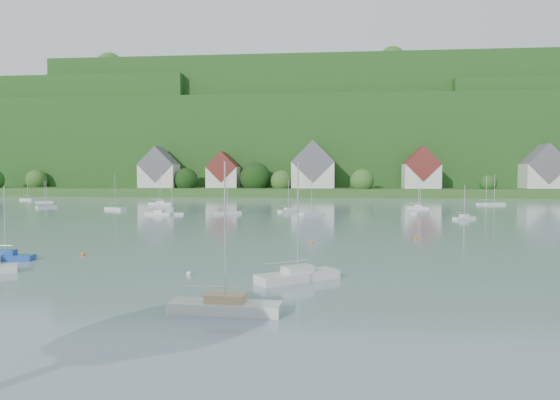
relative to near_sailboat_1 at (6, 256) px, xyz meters
name	(u,v)px	position (x,y,z in m)	size (l,w,h in m)	color
far_shore_strip	(302,191)	(19.66, 164.15, 1.09)	(600.00, 60.00, 3.00)	#2B531F
forested_ridge	(310,147)	(20.06, 232.72, 22.48)	(620.00, 181.22, 69.89)	#163F14
village_building_0	(159,171)	(-35.34, 151.15, 9.10)	(14.00, 10.40, 16.00)	beige
village_building_1	(223,173)	(-10.34, 153.15, 8.34)	(12.00, 9.36, 14.00)	beige
village_building_2	(313,169)	(24.66, 152.15, 9.86)	(16.00, 11.44, 18.00)	beige
village_building_3	(421,171)	(64.66, 150.15, 9.02)	(13.00, 10.40, 15.50)	beige
village_building_4	(544,171)	(109.66, 154.15, 9.18)	(15.00, 10.40, 16.50)	beige
near_sailboat_1	(6,256)	(0.00, 0.00, 0.00)	(5.42, 2.05, 7.14)	#1F479B
near_sailboat_2	(225,305)	(24.98, -16.84, 0.06)	(6.82, 2.26, 9.09)	silver
near_sailboat_3	(298,275)	(28.70, -6.96, 0.06)	(6.64, 5.70, 9.29)	silver
mooring_buoy_1	(189,275)	(19.60, -5.48, -0.41)	(0.42, 0.42, 0.42)	silver
mooring_buoy_2	(416,240)	(42.01, 19.75, -0.41)	(0.47, 0.47, 0.47)	orange
mooring_buoy_3	(311,243)	(28.92, 15.57, -0.41)	(0.41, 0.41, 0.41)	orange
mooring_buoy_5	(83,255)	(5.98, 3.72, -0.41)	(0.46, 0.46, 0.46)	orange
far_sailboat_cluster	(295,206)	(22.41, 81.49, -0.04)	(197.72, 63.09, 8.71)	silver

